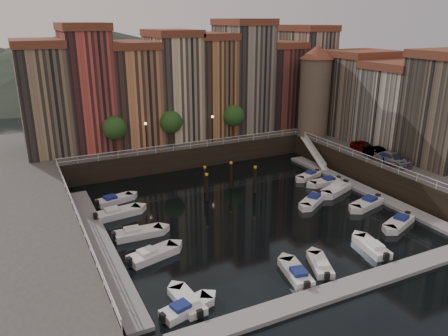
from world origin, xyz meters
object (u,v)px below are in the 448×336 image
mooring_pilings (225,181)px  boat_left_1 (152,255)px  gangway (314,152)px  car_c (392,159)px  corner_tower (315,90)px  car_a (364,147)px  car_b (378,154)px  boat_left_0 (186,308)px  boat_left_2 (137,233)px

mooring_pilings → boat_left_1: (-12.68, -11.00, -1.27)m
gangway → car_c: bearing=-76.1°
corner_tower → boat_left_1: corner_tower is taller
corner_tower → car_a: size_ratio=3.45×
gangway → mooring_pilings: (-16.92, -4.59, -0.27)m
car_b → car_c: bearing=-83.8°
boat_left_0 → car_a: bearing=14.2°
gangway → boat_left_1: 33.49m
corner_tower → boat_left_1: 39.45m
corner_tower → car_c: corner_tower is taller
gangway → car_a: 7.27m
boat_left_0 → car_c: car_c is taller
boat_left_2 → boat_left_0: bearing=-87.6°
boat_left_1 → car_a: size_ratio=1.26×
gangway → car_c: car_c is taller
car_b → car_a: bearing=82.0°
corner_tower → boat_left_0: 44.41m
boat_left_2 → corner_tower: bearing=27.8°
boat_left_2 → mooring_pilings: bearing=29.0°
mooring_pilings → car_b: (19.88, -4.91, 2.09)m
mooring_pilings → boat_left_1: bearing=-139.1°
corner_tower → gangway: 9.86m
car_a → car_b: 3.73m
car_a → boat_left_0: bearing=-157.4°
car_b → boat_left_0: bearing=-149.6°
gangway → boat_left_1: size_ratio=1.65×
boat_left_0 → car_b: 35.89m
mooring_pilings → car_c: bearing=-20.3°
boat_left_0 → car_b: size_ratio=0.97×
mooring_pilings → car_c: car_c is taller
boat_left_1 → car_a: bearing=1.4°
mooring_pilings → car_a: bearing=-3.6°
boat_left_2 → car_c: 32.82m
corner_tower → mooring_pilings: (-19.82, -9.09, -8.54)m
car_a → car_c: bearing=-104.6°
car_c → boat_left_0: bearing=-164.5°
mooring_pilings → boat_left_0: 23.29m
gangway → mooring_pilings: bearing=-164.8°
corner_tower → car_c: bearing=-89.8°
gangway → boat_left_0: (-29.68, -24.03, -1.59)m
corner_tower → boat_left_2: corner_tower is taller
boat_left_2 → boat_left_1: bearing=-86.6°
mooring_pilings → boat_left_1: size_ratio=1.34×
boat_left_2 → car_b: 32.84m
car_c → gangway: bearing=99.1°
corner_tower → mooring_pilings: bearing=-155.4°
gangway → boat_left_2: (-29.67, -10.96, -1.54)m
corner_tower → mooring_pilings: 23.42m
boat_left_0 → car_a: size_ratio=1.09×
boat_left_0 → boat_left_1: (0.08, 8.44, 0.05)m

